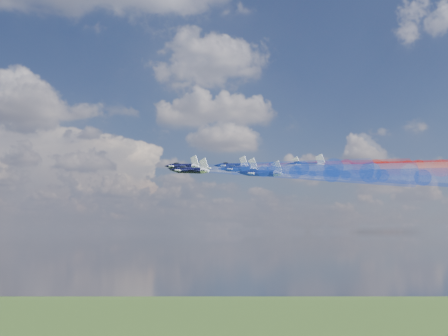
{
  "coord_description": "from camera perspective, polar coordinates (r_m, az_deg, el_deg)",
  "views": [
    {
      "loc": [
        -46.31,
        -128.68,
        126.44
      ],
      "look_at": [
        -23.71,
        5.2,
        143.73
      ],
      "focal_mm": 40.51,
      "sensor_mm": 36.0,
      "label": 1
    }
  ],
  "objects": [
    {
      "name": "jet_lead",
      "position": [
        149.4,
        -4.51,
        -0.09
      ],
      "size": [
        17.01,
        17.56,
        6.32
      ],
      "primitive_type": null,
      "rotation": [
        0.09,
        -0.14,
        0.68
      ],
      "color": "black"
    },
    {
      "name": "trail_lead",
      "position": [
        130.12,
        4.62,
        -0.24
      ],
      "size": [
        33.59,
        39.41,
        9.45
      ],
      "primitive_type": null,
      "rotation": [
        0.09,
        -0.14,
        0.68
      ],
      "color": "white"
    },
    {
      "name": "jet_inner_left",
      "position": [
        135.05,
        -4.7,
        0.19
      ],
      "size": [
        17.01,
        17.56,
        6.32
      ],
      "primitive_type": null,
      "rotation": [
        0.09,
        -0.14,
        0.68
      ],
      "color": "black"
    },
    {
      "name": "trail_inner_left",
      "position": [
        115.88,
        5.53,
        0.06
      ],
      "size": [
        33.59,
        39.41,
        9.45
      ],
      "primitive_type": null,
      "rotation": [
        0.09,
        -0.14,
        0.68
      ],
      "color": "blue"
    },
    {
      "name": "jet_inner_right",
      "position": [
        149.82,
        0.87,
        0.27
      ],
      "size": [
        17.01,
        17.56,
        6.32
      ],
      "primitive_type": null,
      "rotation": [
        0.09,
        -0.14,
        0.68
      ],
      "color": "black"
    },
    {
      "name": "trail_inner_right",
      "position": [
        132.84,
        10.63,
        0.16
      ],
      "size": [
        33.59,
        39.41,
        9.45
      ],
      "primitive_type": null,
      "rotation": [
        0.09,
        -0.14,
        0.68
      ],
      "color": "red"
    },
    {
      "name": "jet_outer_left",
      "position": [
        119.48,
        -3.85,
        -0.26
      ],
      "size": [
        17.01,
        17.56,
        6.32
      ],
      "primitive_type": null,
      "rotation": [
        0.09,
        -0.14,
        0.68
      ],
      "color": "black"
    },
    {
      "name": "trail_outer_left",
      "position": [
        100.97,
        8.09,
        -0.49
      ],
      "size": [
        33.59,
        39.41,
        9.45
      ],
      "primitive_type": null,
      "rotation": [
        0.09,
        -0.14,
        0.68
      ],
      "color": "blue"
    },
    {
      "name": "jet_center_third",
      "position": [
        132.77,
        1.73,
        -0.11
      ],
      "size": [
        17.01,
        17.56,
        6.32
      ],
      "primitive_type": null,
      "rotation": [
        0.09,
        -0.14,
        0.68
      ],
      "color": "black"
    },
    {
      "name": "trail_center_third",
      "position": [
        116.45,
        13.01,
        -0.29
      ],
      "size": [
        33.59,
        39.41,
        9.45
      ],
      "primitive_type": null,
      "rotation": [
        0.09,
        -0.14,
        0.68
      ],
      "color": "white"
    },
    {
      "name": "jet_outer_right",
      "position": [
        150.83,
        6.72,
        0.15
      ],
      "size": [
        17.01,
        17.56,
        6.32
      ],
      "primitive_type": null,
      "rotation": [
        0.09,
        -0.14,
        0.68
      ],
      "color": "black"
    },
    {
      "name": "trail_outer_right",
      "position": [
        136.5,
        16.99,
        0.02
      ],
      "size": [
        33.59,
        39.41,
        9.45
      ],
      "primitive_type": null,
      "rotation": [
        0.09,
        -0.14,
        0.68
      ],
      "color": "red"
    },
    {
      "name": "jet_rear_left",
      "position": [
        117.64,
        4.2,
        -0.59
      ],
      "size": [
        17.01,
        17.56,
        6.32
      ],
      "primitive_type": null,
      "rotation": [
        0.09,
        -0.14,
        0.68
      ],
      "color": "black"
    },
    {
      "name": "trail_rear_left",
      "position": [
        102.82,
        17.46,
        -0.85
      ],
      "size": [
        33.59,
        39.41,
        9.45
      ],
      "primitive_type": null,
      "rotation": [
        0.09,
        -0.14,
        0.68
      ],
      "color": "blue"
    },
    {
      "name": "jet_rear_right",
      "position": [
        133.85,
        9.15,
        0.31
      ],
      "size": [
        17.01,
        17.56,
        6.32
      ],
      "primitive_type": null,
      "rotation": [
        0.09,
        -0.14,
        0.68
      ],
      "color": "black"
    },
    {
      "name": "trail_rear_right",
      "position": [
        121.0,
        21.08,
        0.19
      ],
      "size": [
        33.59,
        39.41,
        9.45
      ],
      "primitive_type": null,
      "rotation": [
        0.09,
        -0.14,
        0.68
      ],
      "color": "red"
    }
  ]
}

